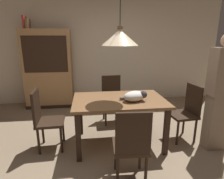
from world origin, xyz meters
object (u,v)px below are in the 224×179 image
object	(u,v)px
chair_right_side	(187,110)
person_standing	(220,94)
chair_far_back	(112,97)
hutch_bookcase	(49,71)
chair_left_side	(44,117)
book_red_tall	(24,22)
chair_near_front	(131,144)
pendant_lamp	(120,37)
cat_sleeping	(135,96)
dining_table	(119,105)
book_brown_thick	(28,24)

from	to	relation	value
chair_right_side	person_standing	xyz separation A→B (m)	(0.30, -0.31, 0.36)
chair_right_side	chair_far_back	size ratio (longest dim) A/B	1.00
hutch_bookcase	person_standing	xyz separation A→B (m)	(2.84, -2.25, -0.02)
chair_left_side	book_red_tall	world-z (taller)	book_red_tall
chair_near_front	pendant_lamp	bearing A→B (deg)	89.66
chair_left_side	book_red_tall	size ratio (longest dim) A/B	3.32
chair_left_side	cat_sleeping	size ratio (longest dim) A/B	2.30
chair_right_side	hutch_bookcase	world-z (taller)	hutch_bookcase
chair_near_front	person_standing	world-z (taller)	person_standing
chair_right_side	cat_sleeping	xyz separation A→B (m)	(-0.91, -0.13, 0.32)
pendant_lamp	person_standing	bearing A→B (deg)	-12.01
dining_table	chair_left_side	xyz separation A→B (m)	(-1.13, -0.00, -0.14)
pendant_lamp	book_red_tall	size ratio (longest dim) A/B	4.64
book_red_tall	person_standing	distance (m)	4.12
book_red_tall	dining_table	bearing A→B (deg)	-46.74
chair_far_back	person_standing	distance (m)	1.89
chair_far_back	book_red_tall	world-z (taller)	book_red_tall
pendant_lamp	book_brown_thick	distance (m)	2.65
chair_right_side	person_standing	bearing A→B (deg)	-45.74
dining_table	hutch_bookcase	xyz separation A→B (m)	(-1.40, 1.95, 0.24)
book_brown_thick	dining_table	bearing A→B (deg)	-47.80
chair_near_front	book_red_tall	distance (m)	3.68
cat_sleeping	person_standing	distance (m)	1.23
dining_table	chair_right_side	world-z (taller)	chair_right_side
person_standing	book_brown_thick	bearing A→B (deg)	144.84
hutch_bookcase	person_standing	distance (m)	3.62
dining_table	book_brown_thick	size ratio (longest dim) A/B	5.83
chair_far_back	chair_left_side	size ratio (longest dim) A/B	1.00
person_standing	dining_table	bearing A→B (deg)	167.99
pendant_lamp	hutch_bookcase	size ratio (longest dim) A/B	0.70
dining_table	book_red_tall	world-z (taller)	book_red_tall
chair_near_front	pendant_lamp	size ratio (longest dim) A/B	0.72
cat_sleeping	hutch_bookcase	xyz separation A→B (m)	(-1.62, 2.07, 0.06)
chair_left_side	chair_far_back	bearing A→B (deg)	38.06
chair_far_back	dining_table	bearing A→B (deg)	-89.80
chair_near_front	book_brown_thick	bearing A→B (deg)	121.93
dining_table	book_red_tall	size ratio (longest dim) A/B	5.00
cat_sleeping	pendant_lamp	bearing A→B (deg)	151.29
dining_table	chair_left_side	distance (m)	1.14
hutch_bookcase	pendant_lamp	bearing A→B (deg)	-54.21
hutch_bookcase	book_brown_thick	world-z (taller)	book_brown_thick
pendant_lamp	person_standing	xyz separation A→B (m)	(1.43, -0.30, -0.79)
chair_left_side	person_standing	xyz separation A→B (m)	(2.56, -0.30, 0.36)
chair_right_side	book_red_tall	world-z (taller)	book_red_tall
chair_far_back	cat_sleeping	bearing A→B (deg)	-77.51
dining_table	chair_near_front	distance (m)	0.89
book_brown_thick	person_standing	bearing A→B (deg)	-35.16
book_red_tall	book_brown_thick	bearing A→B (deg)	0.00
pendant_lamp	chair_left_side	bearing A→B (deg)	-179.86
chair_near_front	dining_table	bearing A→B (deg)	89.66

